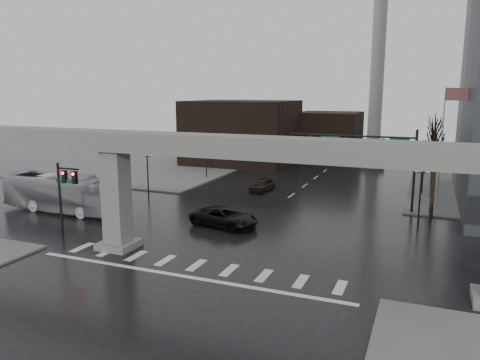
{
  "coord_description": "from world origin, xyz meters",
  "views": [
    {
      "loc": [
        13.92,
        -27.44,
        11.49
      ],
      "look_at": [
        0.09,
        6.54,
        4.5
      ],
      "focal_mm": 35.0,
      "sensor_mm": 36.0,
      "label": 1
    }
  ],
  "objects_px": {
    "signal_mast_arm": "(374,151)",
    "city_bus": "(63,193)",
    "pickup_truck": "(224,217)",
    "far_car": "(262,185)"
  },
  "relations": [
    {
      "from": "signal_mast_arm",
      "to": "city_bus",
      "type": "height_order",
      "value": "signal_mast_arm"
    },
    {
      "from": "signal_mast_arm",
      "to": "pickup_truck",
      "type": "distance_m",
      "value": 16.18
    },
    {
      "from": "pickup_truck",
      "to": "far_car",
      "type": "height_order",
      "value": "pickup_truck"
    },
    {
      "from": "pickup_truck",
      "to": "city_bus",
      "type": "relative_size",
      "value": 0.46
    },
    {
      "from": "signal_mast_arm",
      "to": "far_car",
      "type": "relative_size",
      "value": 2.77
    },
    {
      "from": "city_bus",
      "to": "signal_mast_arm",
      "type": "bearing_deg",
      "value": -63.37
    },
    {
      "from": "far_car",
      "to": "signal_mast_arm",
      "type": "bearing_deg",
      "value": -12.18
    },
    {
      "from": "signal_mast_arm",
      "to": "city_bus",
      "type": "bearing_deg",
      "value": -156.46
    },
    {
      "from": "signal_mast_arm",
      "to": "city_bus",
      "type": "distance_m",
      "value": 30.2
    },
    {
      "from": "signal_mast_arm",
      "to": "far_car",
      "type": "bearing_deg",
      "value": 161.37
    }
  ]
}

